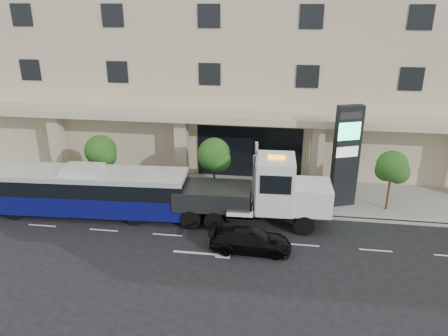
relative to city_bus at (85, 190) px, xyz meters
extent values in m
plane|color=black|center=(9.86, -0.41, -1.69)|extent=(120.00, 120.00, 0.00)
cube|color=gray|center=(9.86, 4.59, -1.61)|extent=(120.00, 6.00, 0.15)
cube|color=gray|center=(9.86, 1.59, -1.61)|extent=(120.00, 0.30, 0.15)
cube|color=#BFAD8F|center=(9.86, 15.09, 8.31)|extent=(60.00, 15.00, 20.00)
cube|color=#BFAD8F|center=(9.86, 6.39, 3.51)|extent=(60.00, 2.80, 0.50)
cube|color=black|center=(9.86, 7.56, 0.46)|extent=(8.00, 0.12, 4.00)
cube|color=#BFAD8F|center=(-5.14, 6.39, 0.91)|extent=(0.90, 0.90, 4.90)
cube|color=#BFAD8F|center=(4.86, 6.39, 0.91)|extent=(0.90, 0.90, 4.90)
cube|color=#BFAD8F|center=(14.86, 6.39, 0.91)|extent=(0.90, 0.90, 4.90)
cylinder|color=#422B19|center=(-0.14, 3.19, -0.14)|extent=(0.14, 0.14, 2.80)
sphere|color=#164E16|center=(-0.14, 3.19, 1.58)|extent=(2.20, 2.20, 2.20)
sphere|color=#164E16|center=(0.21, 2.99, 1.26)|extent=(1.65, 1.65, 1.65)
sphere|color=#164E16|center=(-0.44, 3.39, 1.18)|extent=(1.54, 1.54, 1.54)
cylinder|color=#422B19|center=(7.86, 3.19, -0.07)|extent=(0.14, 0.14, 2.94)
sphere|color=#164E16|center=(7.86, 3.19, 1.74)|extent=(2.20, 2.20, 2.20)
sphere|color=#164E16|center=(8.21, 2.99, 1.40)|extent=(1.65, 1.65, 1.65)
sphere|color=#164E16|center=(7.56, 3.39, 1.32)|extent=(1.54, 1.54, 1.54)
cylinder|color=#422B19|center=(19.36, 3.19, -0.17)|extent=(0.14, 0.14, 2.73)
sphere|color=#164E16|center=(19.36, 3.19, 1.50)|extent=(2.00, 2.00, 2.00)
sphere|color=#164E16|center=(19.71, 2.99, 1.19)|extent=(1.50, 1.50, 1.50)
sphere|color=#164E16|center=(19.06, 3.39, 1.11)|extent=(1.40, 1.40, 1.40)
cylinder|color=black|center=(-4.28, -1.36, -1.14)|extent=(1.10, 0.38, 1.09)
cylinder|color=black|center=(-4.40, 0.92, -1.14)|extent=(1.10, 0.38, 1.09)
cylinder|color=black|center=(3.54, -0.96, -1.14)|extent=(1.10, 0.38, 1.09)
cylinder|color=black|center=(3.43, 1.32, -1.14)|extent=(1.10, 0.38, 1.09)
cube|color=#0C0E58|center=(0.01, 0.00, -0.65)|extent=(13.18, 3.39, 1.31)
cube|color=black|center=(0.01, 0.00, 0.49)|extent=(13.18, 3.43, 0.98)
cube|color=silver|center=(0.01, 0.00, 1.14)|extent=(13.18, 3.39, 0.33)
cube|color=silver|center=(0.01, 0.00, 1.47)|extent=(2.48, 1.86, 0.33)
cube|color=#2D3033|center=(6.48, 0.33, -1.20)|extent=(0.28, 2.72, 0.33)
cube|color=#2D3033|center=(10.67, 0.37, -0.79)|extent=(9.55, 1.44, 0.45)
cube|color=white|center=(14.30, 0.49, 0.27)|extent=(2.32, 2.65, 1.68)
cube|color=silver|center=(15.42, 0.53, 0.27)|extent=(0.16, 2.24, 1.34)
cube|color=white|center=(12.07, 0.42, 1.05)|extent=(2.33, 2.87, 3.25)
cube|color=black|center=(13.13, 0.45, 1.56)|extent=(0.18, 2.46, 1.34)
cylinder|color=silver|center=(10.88, -0.85, 1.33)|extent=(0.21, 0.21, 3.81)
cylinder|color=silver|center=(10.79, 1.61, 1.33)|extent=(0.21, 0.21, 3.81)
cube|color=#2D3033|center=(8.26, 0.29, 0.05)|extent=(4.79, 2.84, 1.23)
cube|color=#2D3033|center=(5.58, 0.20, -0.63)|extent=(1.80, 0.37, 0.25)
cube|color=#2D3033|center=(4.91, 0.18, -1.07)|extent=(0.35, 2.02, 0.20)
cube|color=orange|center=(12.07, 0.42, 2.73)|extent=(1.02, 0.43, 0.16)
cylinder|color=black|center=(13.90, -0.70, -1.07)|extent=(1.24, 0.40, 1.23)
cylinder|color=black|center=(13.82, 1.65, -1.07)|extent=(1.24, 0.40, 1.23)
cylinder|color=black|center=(8.53, -0.88, -1.07)|extent=(1.24, 0.40, 1.23)
cylinder|color=black|center=(8.45, 1.47, -1.07)|extent=(1.24, 0.40, 1.23)
cylinder|color=black|center=(7.07, -0.93, -1.07)|extent=(1.24, 0.40, 1.23)
cylinder|color=black|center=(6.99, 1.42, -1.07)|extent=(1.24, 0.40, 1.23)
imported|color=black|center=(10.89, -2.89, -1.03)|extent=(4.55, 1.90, 1.31)
cube|color=black|center=(16.49, 3.50, 1.87)|extent=(1.79, 1.15, 6.82)
cube|color=#25E286|center=(16.49, 3.18, 3.69)|extent=(1.40, 0.59, 1.14)
cube|color=silver|center=(16.49, 3.18, 2.32)|extent=(1.40, 0.59, 0.68)
cube|color=#262628|center=(16.49, 3.18, 4.71)|extent=(1.40, 0.59, 0.45)
camera|label=1|loc=(12.44, -23.94, 11.54)|focal=35.00mm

